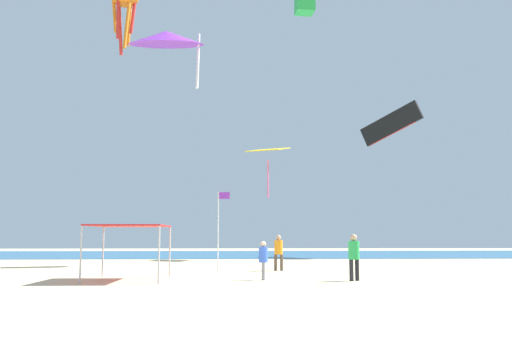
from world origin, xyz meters
name	(u,v)px	position (x,y,z in m)	size (l,w,h in m)	color
ground	(271,283)	(0.00, 0.00, -0.05)	(110.00, 110.00, 0.10)	beige
ocean_strip	(249,254)	(0.00, 31.04, 0.01)	(110.00, 22.19, 0.03)	#28608C
canopy_tent	(130,228)	(-5.88, 0.74, 2.18)	(3.04, 3.38, 2.28)	#B2B2B7
person_near_tent	(279,250)	(0.87, 6.39, 1.10)	(0.47, 0.45, 1.88)	brown
person_leftmost	(263,257)	(-0.27, 0.65, 0.94)	(0.38, 0.43, 1.60)	slate
person_central	(354,253)	(3.42, 0.06, 1.12)	(0.45, 0.45, 1.90)	black
banner_flag	(219,224)	(-2.26, 5.25, 2.42)	(0.61, 0.06, 4.07)	silver
kite_diamond_yellow	(268,152)	(1.23, 20.01, 8.62)	(3.85, 3.82, 4.29)	yellow
kite_delta_purple	(167,38)	(-5.92, 10.81, 14.51)	(5.19, 5.25, 4.48)	purple
kite_parafoil_black	(391,124)	(12.89, 24.48, 12.04)	(4.91, 4.13, 3.68)	black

